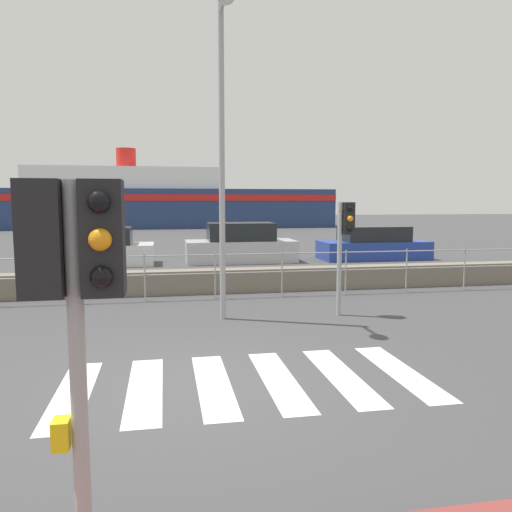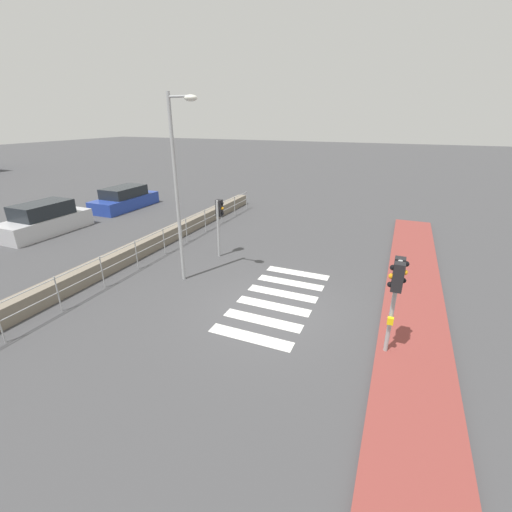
{
  "view_description": "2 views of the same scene",
  "coord_description": "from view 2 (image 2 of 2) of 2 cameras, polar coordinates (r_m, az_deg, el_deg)",
  "views": [
    {
      "loc": [
        -0.38,
        -6.46,
        2.45
      ],
      "look_at": [
        1.19,
        2.0,
        1.5
      ],
      "focal_mm": 35.0,
      "sensor_mm": 36.0,
      "label": 1
    },
    {
      "loc": [
        -8.69,
        -3.18,
        5.55
      ],
      "look_at": [
        1.2,
        1.0,
        1.2
      ],
      "focal_mm": 24.0,
      "sensor_mm": 36.0,
      "label": 2
    }
  ],
  "objects": [
    {
      "name": "parked_car_silver",
      "position": [
        20.66,
        -31.75,
        5.09
      ],
      "size": [
        4.39,
        1.82,
        1.59
      ],
      "color": "#BCBCC1",
      "rests_on": "ground_plane"
    },
    {
      "name": "traffic_light_near",
      "position": [
        8.56,
        22.4,
        -4.21
      ],
      "size": [
        0.58,
        0.41,
        2.57
      ],
      "color": "#9EA0A3",
      "rests_on": "ground_plane"
    },
    {
      "name": "harbor_fence",
      "position": [
        13.46,
        -21.78,
        -0.41
      ],
      "size": [
        22.49,
        0.04,
        1.17
      ],
      "color": "#9EA0A3",
      "rests_on": "ground_plane"
    },
    {
      "name": "streetlamp",
      "position": [
        11.75,
        -12.63,
        13.35
      ],
      "size": [
        0.32,
        1.07,
        6.29
      ],
      "color": "#9EA0A3",
      "rests_on": "ground_plane"
    },
    {
      "name": "traffic_light_far",
      "position": [
        14.37,
        -6.16,
        6.74
      ],
      "size": [
        0.34,
        0.32,
        2.43
      ],
      "color": "#9EA0A3",
      "rests_on": "ground_plane"
    },
    {
      "name": "sidewalk_brick",
      "position": [
        10.32,
        24.82,
        -12.4
      ],
      "size": [
        24.0,
        1.8,
        0.12
      ],
      "color": "brown",
      "rests_on": "ground_plane"
    },
    {
      "name": "ground_plane",
      "position": [
        10.79,
        2.45,
        -8.91
      ],
      "size": [
        160.0,
        160.0,
        0.0
      ],
      "primitive_type": "plane",
      "color": "#424244"
    },
    {
      "name": "parked_car_blue",
      "position": [
        24.28,
        -21.02,
        8.84
      ],
      "size": [
        4.55,
        1.89,
        1.4
      ],
      "color": "#233D9E",
      "rests_on": "ground_plane"
    },
    {
      "name": "crosswalk",
      "position": [
        11.35,
        3.68,
        -7.24
      ],
      "size": [
        4.95,
        2.4,
        0.01
      ],
      "color": "silver",
      "rests_on": "ground_plane"
    },
    {
      "name": "seawall",
      "position": [
        14.23,
        -24.07,
        -1.57
      ],
      "size": [
        24.95,
        0.55,
        0.62
      ],
      "color": "slate",
      "rests_on": "ground_plane"
    }
  ]
}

